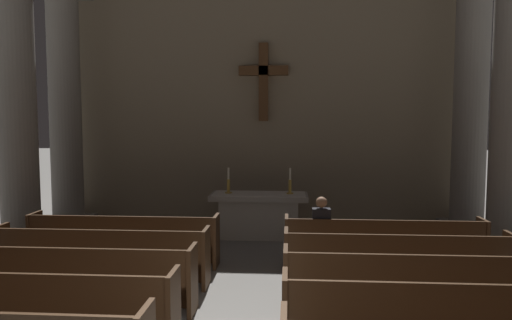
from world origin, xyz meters
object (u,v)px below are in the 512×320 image
at_px(candlestick_left, 228,185).
at_px(column_right_third, 512,110).
at_px(pew_left_row_2, 29,308).
at_px(column_left_fourth, 65,112).
at_px(lone_worshipper, 321,231).
at_px(pew_left_row_5, 124,239).
at_px(pew_left_row_3, 71,278).
at_px(column_right_fourth, 470,112).
at_px(column_left_third, 17,111).
at_px(altar, 259,214).
at_px(pew_right_row_2, 440,319).
at_px(pew_right_row_4, 397,262).
at_px(pew_left_row_4, 101,256).
at_px(pew_right_row_3, 415,286).
at_px(candlestick_right, 290,186).
at_px(pew_right_row_5, 383,244).

bearing_deg(candlestick_left, column_right_third, -11.45).
relative_size(pew_left_row_2, candlestick_left, 5.98).
bearing_deg(column_left_fourth, lone_worshipper, -27.27).
relative_size(pew_left_row_5, column_right_third, 0.59).
relative_size(pew_left_row_3, lone_worshipper, 2.64).
xyz_separation_m(column_right_fourth, lone_worshipper, (-3.71, -3.20, -2.17)).
xyz_separation_m(column_left_third, altar, (4.96, 1.15, -2.33)).
bearing_deg(altar, pew_right_row_2, -66.68).
bearing_deg(altar, pew_right_row_4, -54.71).
height_order(pew_left_row_3, column_right_fourth, column_right_fourth).
relative_size(pew_right_row_4, column_right_third, 0.59).
relative_size(pew_left_row_4, column_left_third, 0.59).
bearing_deg(lone_worshipper, column_right_fourth, 40.82).
xyz_separation_m(pew_right_row_3, candlestick_right, (-1.65, 4.38, 0.71)).
relative_size(altar, candlestick_left, 3.77).
xyz_separation_m(pew_right_row_3, lone_worshipper, (-1.10, 2.17, 0.22)).
bearing_deg(pew_left_row_2, candlestick_right, 60.77).
xyz_separation_m(pew_left_row_3, pew_left_row_4, (0.00, 1.06, 0.00)).
height_order(column_right_third, column_right_fourth, same).
distance_m(pew_right_row_4, lone_worshipper, 1.57).
height_order(pew_left_row_3, column_right_third, column_right_third).
bearing_deg(pew_left_row_4, altar, 54.71).
bearing_deg(candlestick_left, pew_right_row_4, -47.43).
relative_size(pew_right_row_5, candlestick_left, 5.98).
distance_m(pew_left_row_3, pew_right_row_3, 4.70).
bearing_deg(pew_left_row_4, column_left_fourth, 121.22).
distance_m(pew_left_row_3, altar, 4.97).
bearing_deg(column_right_fourth, altar, -168.76).
distance_m(pew_right_row_2, pew_right_row_4, 2.13).
height_order(pew_left_row_2, column_left_fourth, column_left_fourth).
xyz_separation_m(pew_right_row_4, pew_right_row_5, (0.00, 1.06, 0.00)).
xyz_separation_m(column_left_third, column_left_fourth, (0.00, 2.13, 0.00)).
bearing_deg(pew_left_row_2, pew_left_row_4, 90.00).
bearing_deg(altar, pew_right_row_3, -61.82).
height_order(column_right_fourth, candlestick_right, column_right_fourth).
bearing_deg(lone_worshipper, pew_left_row_2, -138.08).
distance_m(pew_left_row_3, pew_left_row_4, 1.06).
bearing_deg(column_right_fourth, column_left_fourth, 180.00).
xyz_separation_m(pew_left_row_4, pew_right_row_5, (4.70, 1.06, 0.00)).
relative_size(pew_right_row_4, column_left_third, 0.59).
bearing_deg(pew_right_row_4, pew_right_row_5, 90.00).
relative_size(pew_left_row_3, column_right_fourth, 0.59).
distance_m(pew_left_row_5, column_right_fourth, 8.34).
bearing_deg(pew_left_row_3, pew_right_row_4, 12.77).
bearing_deg(pew_right_row_5, column_left_fourth, 156.09).
height_order(pew_right_row_5, candlestick_right, candlestick_right).
bearing_deg(pew_right_row_5, pew_left_row_2, -145.78).
distance_m(pew_left_row_4, candlestick_right, 4.56).
xyz_separation_m(pew_left_row_4, pew_right_row_3, (4.70, -1.06, 0.00)).
xyz_separation_m(pew_right_row_4, column_left_fourth, (-7.31, 4.30, 2.39)).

